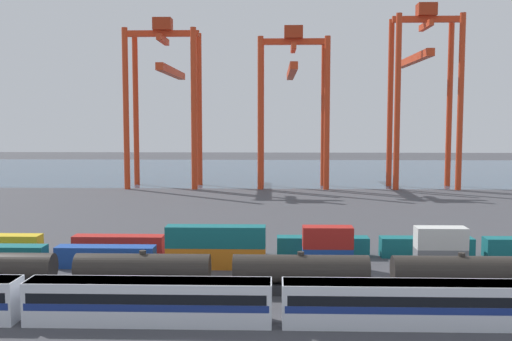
% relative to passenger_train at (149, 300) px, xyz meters
% --- Properties ---
extents(ground_plane, '(420.00, 420.00, 0.00)m').
position_rel_passenger_train_xyz_m(ground_plane, '(2.79, 60.55, -2.14)').
color(ground_plane, '#424247').
extents(harbour_water, '(400.00, 110.00, 0.01)m').
position_rel_passenger_train_xyz_m(harbour_water, '(2.79, 157.20, -2.14)').
color(harbour_water, '#384C60').
rests_on(harbour_water, ground_plane).
extents(passenger_train, '(67.21, 3.14, 3.90)m').
position_rel_passenger_train_xyz_m(passenger_train, '(0.00, 0.00, 0.00)').
color(passenger_train, silver).
rests_on(passenger_train, ground_plane).
extents(freight_tank_row, '(63.89, 2.92, 4.38)m').
position_rel_passenger_train_xyz_m(freight_tank_row, '(5.59, 9.60, -0.07)').
color(freight_tank_row, '#232326').
rests_on(freight_tank_row, ground_plane).
extents(shipping_container_2, '(12.10, 2.44, 2.60)m').
position_rel_passenger_train_xyz_m(shipping_container_2, '(-9.57, 19.68, -0.84)').
color(shipping_container_2, '#1C4299').
rests_on(shipping_container_2, ground_plane).
extents(shipping_container_3, '(12.10, 2.44, 2.60)m').
position_rel_passenger_train_xyz_m(shipping_container_3, '(4.00, 19.68, -0.84)').
color(shipping_container_3, orange).
rests_on(shipping_container_3, ground_plane).
extents(shipping_container_4, '(12.10, 2.44, 2.60)m').
position_rel_passenger_train_xyz_m(shipping_container_4, '(4.00, 19.68, 1.76)').
color(shipping_container_4, '#146066').
rests_on(shipping_container_4, shipping_container_3).
extents(shipping_container_5, '(6.04, 2.44, 2.60)m').
position_rel_passenger_train_xyz_m(shipping_container_5, '(17.58, 19.68, -0.84)').
color(shipping_container_5, '#1C4299').
rests_on(shipping_container_5, ground_plane).
extents(shipping_container_6, '(6.04, 2.44, 2.60)m').
position_rel_passenger_train_xyz_m(shipping_container_6, '(17.58, 19.68, 1.76)').
color(shipping_container_6, '#AD211C').
rests_on(shipping_container_6, shipping_container_5).
extents(shipping_container_7, '(6.04, 2.44, 2.60)m').
position_rel_passenger_train_xyz_m(shipping_container_7, '(31.15, 19.68, -0.84)').
color(shipping_container_7, slate).
rests_on(shipping_container_7, ground_plane).
extents(shipping_container_8, '(6.04, 2.44, 2.60)m').
position_rel_passenger_train_xyz_m(shipping_container_8, '(31.15, 19.68, 1.76)').
color(shipping_container_8, silver).
rests_on(shipping_container_8, shipping_container_7).
extents(shipping_container_9, '(6.04, 2.44, 2.60)m').
position_rel_passenger_train_xyz_m(shipping_container_9, '(-23.39, 26.34, -0.84)').
color(shipping_container_9, gold).
rests_on(shipping_container_9, ground_plane).
extents(shipping_container_10, '(12.10, 2.44, 2.60)m').
position_rel_passenger_train_xyz_m(shipping_container_10, '(-9.75, 26.34, -0.84)').
color(shipping_container_10, '#AD211C').
rests_on(shipping_container_10, ground_plane).
extents(shipping_container_11, '(12.10, 2.44, 2.60)m').
position_rel_passenger_train_xyz_m(shipping_container_11, '(3.90, 26.34, -0.84)').
color(shipping_container_11, silver).
rests_on(shipping_container_11, ground_plane).
extents(shipping_container_12, '(12.10, 2.44, 2.60)m').
position_rel_passenger_train_xyz_m(shipping_container_12, '(17.54, 26.34, -0.84)').
color(shipping_container_12, '#146066').
rests_on(shipping_container_12, ground_plane).
extents(shipping_container_13, '(12.10, 2.44, 2.60)m').
position_rel_passenger_train_xyz_m(shipping_container_13, '(31.19, 26.34, -0.84)').
color(shipping_container_13, '#146066').
rests_on(shipping_container_13, ground_plane).
extents(gantry_crane_west, '(19.17, 37.94, 44.62)m').
position_rel_passenger_train_xyz_m(gantry_crane_west, '(-18.35, 108.75, 25.04)').
color(gantry_crane_west, red).
rests_on(gantry_crane_west, ground_plane).
extents(gantry_crane_central, '(18.62, 41.44, 42.38)m').
position_rel_passenger_train_xyz_m(gantry_crane_central, '(16.04, 109.50, 24.28)').
color(gantry_crane_central, red).
rests_on(gantry_crane_central, ground_plane).
extents(gantry_crane_east, '(17.51, 36.63, 47.97)m').
position_rel_passenger_train_xyz_m(gantry_crane_east, '(50.42, 108.55, 26.96)').
color(gantry_crane_east, red).
rests_on(gantry_crane_east, ground_plane).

